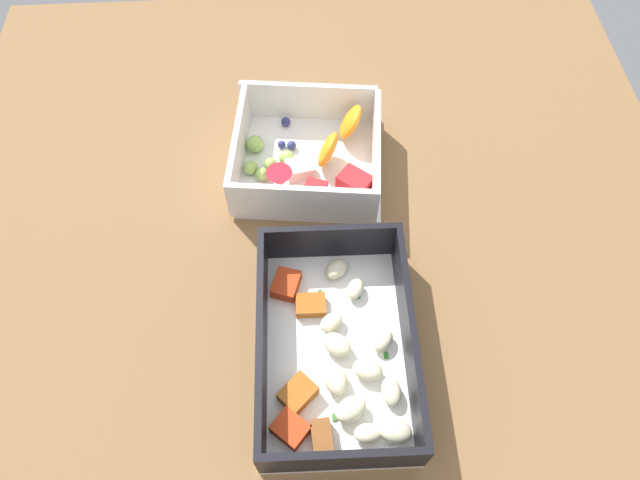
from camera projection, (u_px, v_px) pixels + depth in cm
name	position (u px, v px, depth cm)	size (l,w,h in cm)	color
table_surface	(316.00, 243.00, 59.59)	(80.00, 80.00, 2.00)	brown
pasta_container	(335.00, 350.00, 50.67)	(20.92, 13.86, 5.43)	white
fruit_bowl	(309.00, 157.00, 61.90)	(16.41, 16.88, 5.55)	white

